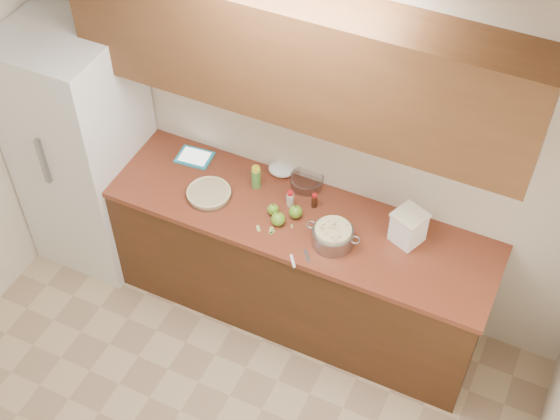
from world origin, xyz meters
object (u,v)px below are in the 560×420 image
at_px(pie, 209,193).
at_px(flour_canister, 408,227).
at_px(tablet, 195,157).
at_px(colander, 333,236).

height_order(pie, flour_canister, flour_canister).
height_order(pie, tablet, pie).
height_order(pie, colander, colander).
height_order(flour_canister, tablet, flour_canister).
xyz_separation_m(pie, tablet, (-0.25, 0.26, -0.02)).
distance_m(pie, tablet, 0.36).
bearing_deg(tablet, pie, -51.40).
bearing_deg(pie, colander, -1.78).
xyz_separation_m(pie, flour_canister, (1.21, 0.18, 0.08)).
relative_size(pie, tablet, 1.21).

